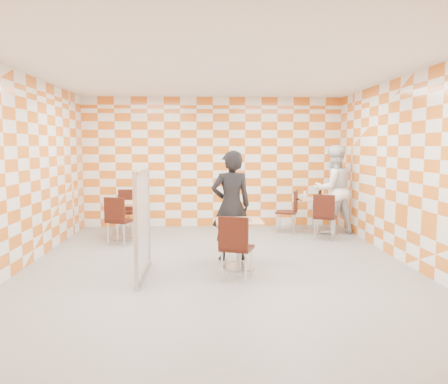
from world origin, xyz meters
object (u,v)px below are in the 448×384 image
object	(u,v)px
second_table	(314,209)
chair_second_front	(324,213)
chair_main_front	(235,243)
man_white	(333,190)
chair_empty_near	(118,217)
sport_bottle	(305,194)
chair_empty_far	(127,207)
empty_table	(123,214)
main_table	(239,236)
man_dark	(231,206)
partition	(143,222)
soda_bottle	(320,193)
chair_second_side	(291,208)

from	to	relation	value
second_table	chair_second_front	size ratio (longest dim) A/B	0.81
chair_main_front	man_white	bearing A→B (deg)	54.42
second_table	chair_second_front	xyz separation A→B (m)	(0.00, -0.79, 0.04)
chair_empty_near	sport_bottle	distance (m)	4.03
chair_empty_far	empty_table	bearing A→B (deg)	-86.01
second_table	man_white	world-z (taller)	man_white
second_table	chair_main_front	bearing A→B (deg)	-120.25
second_table	chair_second_front	bearing A→B (deg)	-89.95
main_table	sport_bottle	distance (m)	3.32
chair_empty_near	man_dark	size ratio (longest dim) A/B	0.51
main_table	man_white	size ratio (longest dim) A/B	0.40
second_table	partition	distance (m)	4.51
man_dark	soda_bottle	world-z (taller)	man_dark
empty_table	chair_empty_near	world-z (taller)	chair_empty_near
main_table	second_table	bearing A→B (deg)	55.66
chair_second_front	sport_bottle	bearing A→B (deg)	101.63
second_table	chair_main_front	xyz separation A→B (m)	(-1.97, -3.38, 0.04)
chair_second_side	second_table	bearing A→B (deg)	3.41
empty_table	chair_second_side	bearing A→B (deg)	6.95
chair_empty_near	second_table	bearing A→B (deg)	14.55
chair_empty_far	man_white	xyz separation A→B (m)	(4.46, -0.38, 0.40)
chair_second_side	man_white	size ratio (longest dim) A/B	0.49
empty_table	man_white	distance (m)	4.44
partition	chair_second_side	bearing A→B (deg)	47.88
empty_table	chair_empty_near	size ratio (longest dim) A/B	0.81
sport_bottle	chair_main_front	bearing A→B (deg)	-117.05
empty_table	chair_empty_far	world-z (taller)	chair_empty_far
chair_second_side	chair_empty_far	bearing A→B (deg)	175.19
chair_empty_far	man_dark	size ratio (longest dim) A/B	0.51
man_dark	man_white	distance (m)	3.13
man_dark	chair_second_side	bearing A→B (deg)	-132.49
chair_second_side	chair_empty_far	distance (m)	3.58
chair_empty_near	sport_bottle	world-z (taller)	sport_bottle
sport_bottle	chair_empty_near	bearing A→B (deg)	-163.19
second_table	empty_table	world-z (taller)	same
second_table	partition	xyz separation A→B (m)	(-3.28, -3.08, 0.28)
second_table	empty_table	distance (m)	4.06
chair_second_front	soda_bottle	distance (m)	0.88
main_table	man_dark	world-z (taller)	man_dark
sport_bottle	chair_empty_far	bearing A→B (deg)	177.75
man_dark	empty_table	bearing A→B (deg)	-48.91
main_table	chair_second_front	distance (m)	2.69
sport_bottle	empty_table	bearing A→B (deg)	-171.51
chair_second_front	man_dark	world-z (taller)	man_dark
chair_main_front	chair_second_side	xyz separation A→B (m)	(1.45, 3.35, 0.00)
chair_second_side	man_dark	xyz separation A→B (m)	(-1.43, -2.17, 0.36)
man_white	chair_main_front	bearing A→B (deg)	40.70
man_white	chair_empty_near	bearing A→B (deg)	-1.69
second_table	soda_bottle	size ratio (longest dim) A/B	3.26
chair_main_front	man_white	size ratio (longest dim) A/B	0.49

